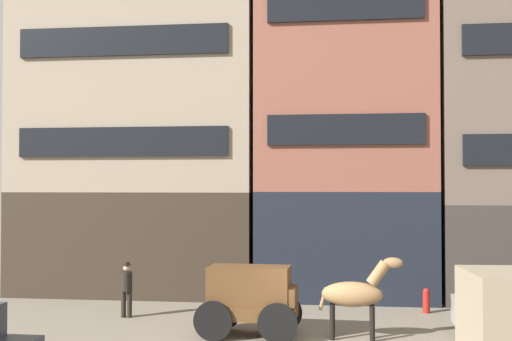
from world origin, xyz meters
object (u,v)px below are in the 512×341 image
at_px(draft_horse, 356,294).
at_px(fire_hydrant_curbside, 426,300).
at_px(cargo_wagon, 251,296).
at_px(pedestrian_officer, 127,287).

relative_size(draft_horse, fire_hydrant_curbside, 2.83).
height_order(cargo_wagon, draft_horse, draft_horse).
distance_m(draft_horse, pedestrian_officer, 7.55).
height_order(draft_horse, pedestrian_officer, draft_horse).
xyz_separation_m(draft_horse, fire_hydrant_curbside, (2.52, 3.79, -0.84)).
height_order(cargo_wagon, pedestrian_officer, cargo_wagon).
bearing_deg(draft_horse, pedestrian_officer, 164.93).
relative_size(cargo_wagon, pedestrian_officer, 1.65).
distance_m(draft_horse, fire_hydrant_curbside, 4.63).
distance_m(cargo_wagon, fire_hydrant_curbside, 6.69).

